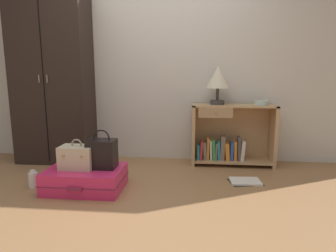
# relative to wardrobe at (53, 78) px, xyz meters

# --- Properties ---
(ground_plane) EXTENTS (9.00, 9.00, 0.00)m
(ground_plane) POSITION_rel_wardrobe_xyz_m (1.27, -1.20, -1.06)
(ground_plane) COLOR #9E7047
(back_wall) EXTENTS (6.40, 0.10, 2.60)m
(back_wall) POSITION_rel_wardrobe_xyz_m (1.27, 0.30, 0.24)
(back_wall) COLOR beige
(back_wall) RESTS_ON ground_plane
(wardrobe) EXTENTS (0.92, 0.47, 2.12)m
(wardrobe) POSITION_rel_wardrobe_xyz_m (0.00, 0.00, 0.00)
(wardrobe) COLOR black
(wardrobe) RESTS_ON ground_plane
(bookshelf) EXTENTS (1.00, 0.34, 0.75)m
(bookshelf) POSITION_rel_wardrobe_xyz_m (2.21, 0.06, -0.71)
(bookshelf) COLOR tan
(bookshelf) RESTS_ON ground_plane
(table_lamp) EXTENTS (0.28, 0.28, 0.46)m
(table_lamp) POSITION_rel_wardrobe_xyz_m (2.04, 0.06, -0.00)
(table_lamp) COLOR #3D3838
(table_lamp) RESTS_ON bookshelf
(bowl) EXTENTS (0.16, 0.16, 0.06)m
(bowl) POSITION_rel_wardrobe_xyz_m (2.56, 0.04, -0.28)
(bowl) COLOR silver
(bowl) RESTS_ON bookshelf
(suitcase_large) EXTENTS (0.73, 0.53, 0.21)m
(suitcase_large) POSITION_rel_wardrobe_xyz_m (0.73, -0.90, -0.95)
(suitcase_large) COLOR #DB2860
(suitcase_large) RESTS_ON ground_plane
(train_case) EXTENTS (0.32, 0.22, 0.29)m
(train_case) POSITION_rel_wardrobe_xyz_m (0.66, -0.91, -0.74)
(train_case) COLOR beige
(train_case) RESTS_ON suitcase_large
(handbag) EXTENTS (0.27, 0.20, 0.38)m
(handbag) POSITION_rel_wardrobe_xyz_m (0.89, -0.86, -0.71)
(handbag) COLOR black
(handbag) RESTS_ON suitcase_large
(bottle) EXTENTS (0.08, 0.08, 0.18)m
(bottle) POSITION_rel_wardrobe_xyz_m (0.19, -0.92, -0.98)
(bottle) COLOR white
(bottle) RESTS_ON ground_plane
(open_book_on_floor) EXTENTS (0.37, 0.30, 0.02)m
(open_book_on_floor) POSITION_rel_wardrobe_xyz_m (2.31, -0.56, -1.05)
(open_book_on_floor) COLOR white
(open_book_on_floor) RESTS_ON ground_plane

